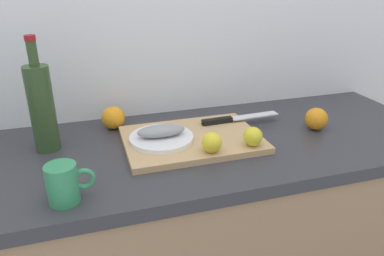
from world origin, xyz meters
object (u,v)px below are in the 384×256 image
at_px(cutting_board, 192,139).
at_px(lemon_0, 212,142).
at_px(wine_bottle, 42,107).
at_px(orange_0, 113,118).
at_px(fish_fillet, 161,131).
at_px(coffee_mug_1, 64,184).
at_px(white_plate, 161,138).
at_px(chef_knife, 231,119).

relative_size(cutting_board, lemon_0, 7.10).
xyz_separation_m(wine_bottle, orange_0, (0.21, 0.10, -0.10)).
height_order(fish_fillet, coffee_mug_1, coffee_mug_1).
height_order(cutting_board, coffee_mug_1, coffee_mug_1).
height_order(cutting_board, white_plate, white_plate).
bearing_deg(fish_fillet, orange_0, 124.17).
height_order(cutting_board, wine_bottle, wine_bottle).
bearing_deg(fish_fillet, white_plate, 90.00).
height_order(fish_fillet, chef_knife, fish_fillet).
xyz_separation_m(white_plate, chef_knife, (0.27, 0.08, 0.00)).
height_order(fish_fillet, orange_0, orange_0).
bearing_deg(orange_0, coffee_mug_1, -110.90).
height_order(wine_bottle, coffee_mug_1, wine_bottle).
bearing_deg(fish_fillet, cutting_board, -0.52).
bearing_deg(chef_knife, coffee_mug_1, -153.70).
distance_m(cutting_board, coffee_mug_1, 0.45).
relative_size(cutting_board, coffee_mug_1, 3.78).
distance_m(fish_fillet, coffee_mug_1, 0.36).
distance_m(lemon_0, coffee_mug_1, 0.42).
bearing_deg(wine_bottle, fish_fillet, -14.05).
xyz_separation_m(white_plate, coffee_mug_1, (-0.29, -0.23, 0.02)).
bearing_deg(coffee_mug_1, chef_knife, 28.93).
relative_size(white_plate, fish_fillet, 1.33).
height_order(white_plate, coffee_mug_1, coffee_mug_1).
bearing_deg(cutting_board, chef_knife, 25.87).
bearing_deg(white_plate, orange_0, 124.17).
bearing_deg(white_plate, lemon_0, -44.29).
distance_m(fish_fillet, chef_knife, 0.28).
bearing_deg(coffee_mug_1, wine_bottle, 99.89).
bearing_deg(cutting_board, white_plate, 179.48).
distance_m(cutting_board, wine_bottle, 0.47).
relative_size(fish_fillet, lemon_0, 2.48).
height_order(white_plate, lemon_0, lemon_0).
height_order(cutting_board, fish_fillet, fish_fillet).
relative_size(wine_bottle, coffee_mug_1, 3.05).
relative_size(coffee_mug_1, orange_0, 1.44).
height_order(chef_knife, orange_0, orange_0).
bearing_deg(coffee_mug_1, white_plate, 38.28).
distance_m(coffee_mug_1, orange_0, 0.44).
relative_size(lemon_0, coffee_mug_1, 0.53).
xyz_separation_m(white_plate, wine_bottle, (-0.34, 0.09, 0.11)).
relative_size(wine_bottle, orange_0, 4.40).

